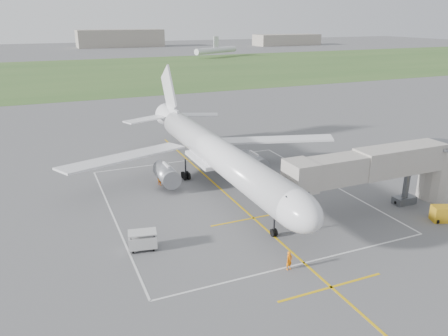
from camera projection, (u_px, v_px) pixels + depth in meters
name	position (u px, v px, depth m)	size (l,w,h in m)	color
ground	(218.00, 187.00, 56.28)	(700.00, 700.00, 0.00)	#59595C
grass_strip	(90.00, 73.00, 169.12)	(700.00, 120.00, 0.02)	#385A27
apron_markings	(237.00, 204.00, 51.23)	(28.20, 60.00, 0.01)	gold
airliner	(216.00, 153.00, 55.49)	(38.93, 46.75, 13.52)	silver
jet_bridge	(394.00, 168.00, 48.85)	(23.40, 5.00, 7.20)	gray
gpu_unit	(443.00, 214.00, 46.67)	(2.62, 2.23, 1.68)	#B28316
baggage_cart	(143.00, 240.00, 40.93)	(2.87, 2.04, 1.83)	#BDBDBD
ramp_worker_nose	(289.00, 261.00, 37.68)	(0.63, 0.41, 1.72)	orange
ramp_worker_wing	(160.00, 179.00, 56.70)	(0.77, 0.60, 1.59)	orange
distant_hangars	(36.00, 42.00, 278.77)	(345.00, 49.00, 12.00)	gray
distant_aircraft	(49.00, 58.00, 192.39)	(191.05, 51.63, 8.85)	silver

